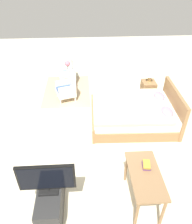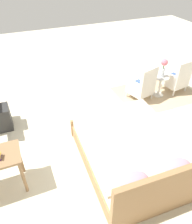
{
  "view_description": "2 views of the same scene",
  "coord_description": "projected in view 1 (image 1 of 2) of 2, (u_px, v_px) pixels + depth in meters",
  "views": [
    {
      "loc": [
        4.39,
        -0.37,
        3.66
      ],
      "look_at": [
        0.37,
        -0.12,
        0.8
      ],
      "focal_mm": 35.0,
      "sensor_mm": 36.0,
      "label": 1
    },
    {
      "loc": [
        1.36,
        3.17,
        3.2
      ],
      "look_at": [
        0.07,
        -0.03,
        0.6
      ],
      "focal_mm": 35.0,
      "sensor_mm": 36.0,
      "label": 2
    }
  ],
  "objects": [
    {
      "name": "book_stack",
      "position": [
        146.0,
        165.0,
        3.71
      ],
      "size": [
        0.22,
        0.15,
        0.07
      ],
      "color": "#66387A",
      "rests_on": "vanity_desk"
    },
    {
      "name": "nightstand",
      "position": [
        148.0,
        90.0,
        6.77
      ],
      "size": [
        0.44,
        0.41,
        0.58
      ],
      "color": "#997047",
      "rests_on": "ground_plane"
    },
    {
      "name": "ground_plane",
      "position": [
        100.0,
        129.0,
        5.71
      ],
      "size": [
        16.0,
        16.0,
        0.0
      ],
      "primitive_type": "plane",
      "color": "beige"
    },
    {
      "name": "flower_vase",
      "position": [
        68.0,
        67.0,
        6.86
      ],
      "size": [
        0.17,
        0.17,
        0.48
      ],
      "color": "silver",
      "rests_on": "side_table"
    },
    {
      "name": "tv_flatscreen",
      "position": [
        46.0,
        179.0,
        3.4
      ],
      "size": [
        0.2,
        0.9,
        0.6
      ],
      "color": "black",
      "rests_on": "tv_stand"
    },
    {
      "name": "tv_stand",
      "position": [
        51.0,
        200.0,
        3.74
      ],
      "size": [
        0.96,
        0.4,
        0.53
      ],
      "color": "#2D2D2D",
      "rests_on": "ground_plane"
    },
    {
      "name": "vanity_desk",
      "position": [
        145.0,
        178.0,
        3.67
      ],
      "size": [
        1.04,
        0.52,
        0.74
      ],
      "color": "#8E6B47",
      "rests_on": "ground_plane"
    },
    {
      "name": "table_lamp",
      "position": [
        150.0,
        75.0,
        6.48
      ],
      "size": [
        0.22,
        0.22,
        0.33
      ],
      "color": "tan",
      "rests_on": "nightstand"
    },
    {
      "name": "armchair_by_window_left",
      "position": [
        69.0,
        73.0,
        7.58
      ],
      "size": [
        0.62,
        0.62,
        0.92
      ],
      "color": "white",
      "rests_on": "floor_rug"
    },
    {
      "name": "floor_rug",
      "position": [
        67.0,
        90.0,
        7.34
      ],
      "size": [
        2.1,
        1.5,
        0.01
      ],
      "color": "tan",
      "rests_on": "ground_plane"
    },
    {
      "name": "bed",
      "position": [
        134.0,
        113.0,
        5.76
      ],
      "size": [
        1.73,
        2.22,
        0.96
      ],
      "color": "#997047",
      "rests_on": "ground_plane"
    },
    {
      "name": "side_table",
      "position": [
        69.0,
        81.0,
        7.15
      ],
      "size": [
        0.4,
        0.4,
        0.56
      ],
      "color": "beige",
      "rests_on": "ground_plane"
    },
    {
      "name": "armchair_by_window_right",
      "position": [
        67.0,
        88.0,
        6.7
      ],
      "size": [
        0.67,
        0.67,
        0.92
      ],
      "color": "white",
      "rests_on": "floor_rug"
    }
  ]
}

